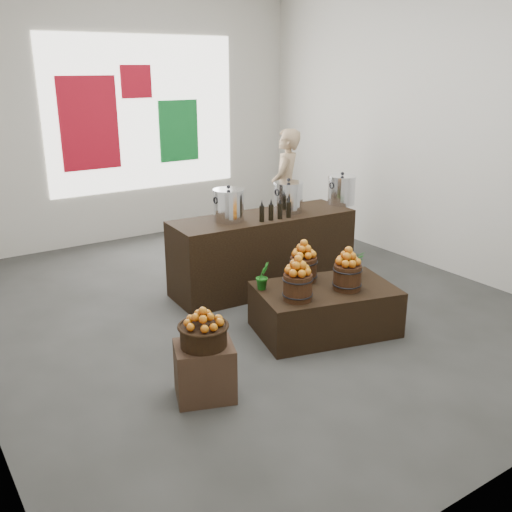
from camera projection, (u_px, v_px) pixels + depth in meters
ground at (246, 306)px, 6.86m from camera, size 7.00×7.00×0.00m
back_wall at (125, 115)px, 8.97m from camera, size 6.00×0.04×4.00m
back_opening at (144, 114)px, 9.12m from camera, size 3.20×0.02×2.40m
deco_red_left at (89, 124)px, 8.67m from camera, size 0.90×0.04×1.40m
deco_green_right at (179, 131)px, 9.52m from camera, size 0.70×0.04×1.00m
deco_red_upper at (136, 82)px, 8.90m from camera, size 0.50×0.04×0.50m
crate at (205, 371)px, 4.91m from camera, size 0.61×0.55×0.50m
wicker_basket at (204, 336)px, 4.80m from camera, size 0.40×0.40×0.18m
apples_in_basket at (203, 317)px, 4.75m from camera, size 0.31×0.31×0.17m
display_table at (325, 309)px, 6.14m from camera, size 1.63×1.23×0.50m
apple_bucket_front_left at (298, 287)px, 5.71m from camera, size 0.29×0.29×0.27m
apples_in_bucket_front_left at (298, 265)px, 5.63m from camera, size 0.22×0.22×0.20m
apple_bucket_front_right at (347, 277)px, 5.98m from camera, size 0.29×0.29×0.27m
apples_in_bucket_front_right at (348, 256)px, 5.90m from camera, size 0.22×0.22×0.20m
apple_bucket_rear at (303, 269)px, 6.21m from camera, size 0.29×0.29×0.27m
apples_in_bucket_rear at (304, 249)px, 6.14m from camera, size 0.22×0.22×0.20m
herb_garnish_right at (352, 263)px, 6.35m from camera, size 0.30×0.27×0.29m
herb_garnish_left at (263, 276)px, 5.98m from camera, size 0.20×0.18×0.29m
counter at (263, 252)px, 7.27m from camera, size 2.40×0.88×0.96m
stock_pot_left at (229, 206)px, 6.82m from camera, size 0.36×0.36×0.36m
stock_pot_center at (288, 198)px, 7.23m from camera, size 0.36×0.36×0.36m
stock_pot_right at (342, 191)px, 7.65m from camera, size 0.36×0.36×0.36m
oil_cruets at (273, 209)px, 6.88m from camera, size 0.35×0.08×0.27m
shopper at (286, 188)px, 8.90m from camera, size 0.80×0.76×1.83m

